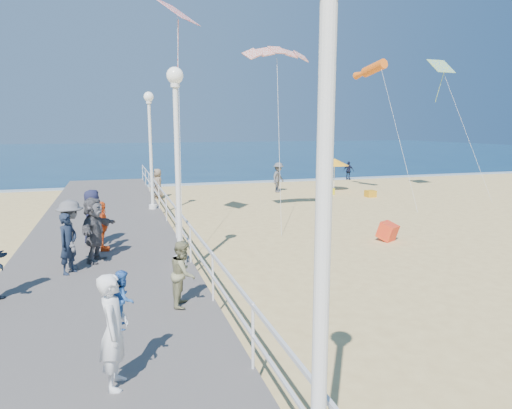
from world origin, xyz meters
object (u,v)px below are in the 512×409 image
object	(u,v)px
spectator_1	(183,273)
beach_umbrella	(335,162)
toddler_held	(123,299)
box_kite	(388,233)
beach_walker_c	(158,184)
woman_holding_toddler	(114,331)
spectator_4	(93,218)
spectator_2	(71,235)
lamp_post_near	(324,190)
beach_walker_a	(278,177)
lamp_post_far	(150,138)
spectator_0	(68,244)
beach_walker_b	(349,171)
beach_chair_left	(329,191)
spectator_3	(102,226)
beach_chair_right	(370,194)
spectator_5	(95,230)
lamp_post_mid	(177,146)

from	to	relation	value
spectator_1	beach_umbrella	xyz separation A→B (m)	(12.41, 17.41, 0.81)
toddler_held	box_kite	size ratio (longest dim) A/B	1.44
beach_walker_c	box_kite	distance (m)	14.72
woman_holding_toddler	spectator_4	bearing A→B (deg)	13.87
spectator_2	lamp_post_near	bearing A→B (deg)	-167.49
woman_holding_toddler	beach_walker_a	bearing A→B (deg)	-16.16
lamp_post_far	spectator_0	distance (m)	9.79
spectator_1	spectator_2	size ratio (longest dim) A/B	0.75
lamp_post_near	spectator_1	xyz separation A→B (m)	(-0.35, 5.96, -2.56)
spectator_1	beach_walker_c	size ratio (longest dim) A/B	0.80
lamp_post_near	beach_walker_b	distance (m)	33.14
box_kite	beach_chair_left	bearing A→B (deg)	46.35
lamp_post_near	beach_chair_left	world-z (taller)	lamp_post_near
spectator_4	beach_walker_c	world-z (taller)	spectator_4
spectator_2	beach_chair_left	xyz separation A→B (m)	(13.93, 12.73, -1.14)
spectator_3	box_kite	distance (m)	10.01
beach_walker_c	beach_chair_left	bearing A→B (deg)	72.01
lamp_post_far	beach_chair_right	distance (m)	13.68
lamp_post_near	spectator_5	bearing A→B (deg)	102.81
woman_holding_toddler	box_kite	bearing A→B (deg)	-41.60
lamp_post_far	beach_umbrella	size ratio (longest dim) A/B	2.49
lamp_post_near	beach_walker_a	world-z (taller)	lamp_post_near
woman_holding_toddler	beach_walker_c	size ratio (longest dim) A/B	0.98
woman_holding_toddler	beach_chair_right	size ratio (longest dim) A/B	3.13
beach_walker_c	box_kite	bearing A→B (deg)	19.50
lamp_post_mid	spectator_5	xyz separation A→B (m)	(-2.25, 0.90, -2.34)
lamp_post_near	box_kite	distance (m)	13.81
lamp_post_mid	beach_umbrella	bearing A→B (deg)	49.97
lamp_post_mid	beach_walker_b	bearing A→B (deg)	50.88
lamp_post_far	spectator_0	size ratio (longest dim) A/B	3.34
spectator_5	beach_walker_a	bearing A→B (deg)	-12.78
beach_umbrella	lamp_post_far	bearing A→B (deg)	-156.04
lamp_post_far	spectator_4	xyz separation A→B (m)	(-2.37, -6.18, -2.36)
spectator_2	beach_walker_b	size ratio (longest dim) A/B	1.27
beach_walker_a	beach_walker_b	distance (m)	9.10
lamp_post_mid	spectator_3	xyz separation A→B (m)	(-2.08, 2.05, -2.49)
spectator_0	beach_umbrella	world-z (taller)	beach_umbrella
lamp_post_near	lamp_post_far	size ratio (longest dim) A/B	1.00
beach_chair_left	beach_walker_a	bearing A→B (deg)	145.83
woman_holding_toddler	spectator_0	size ratio (longest dim) A/B	1.08
spectator_2	spectator_4	world-z (taller)	spectator_2
woman_holding_toddler	spectator_1	bearing A→B (deg)	-16.75
beach_umbrella	spectator_3	bearing A→B (deg)	-138.94
beach_walker_b	beach_chair_left	xyz separation A→B (m)	(-5.01, -6.67, -0.54)
box_kite	spectator_0	bearing A→B (deg)	161.95
lamp_post_far	spectator_5	xyz separation A→B (m)	(-2.25, -8.10, -2.34)
spectator_4	beach_chair_left	world-z (taller)	spectator_4
lamp_post_near	lamp_post_mid	xyz separation A→B (m)	(0.00, 9.00, 0.00)
beach_walker_c	beach_umbrella	distance (m)	11.34
toddler_held	beach_walker_b	world-z (taller)	toddler_held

